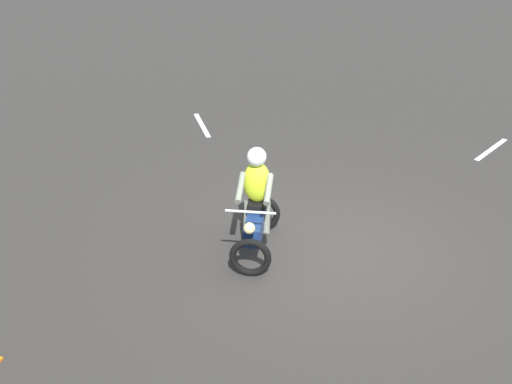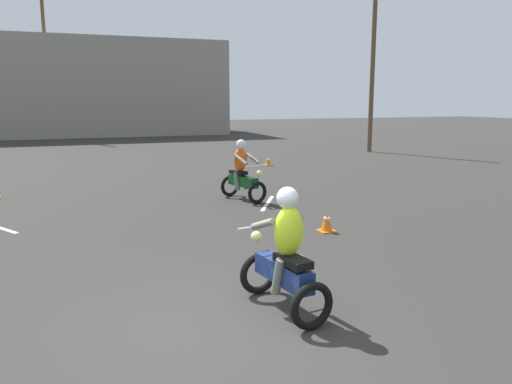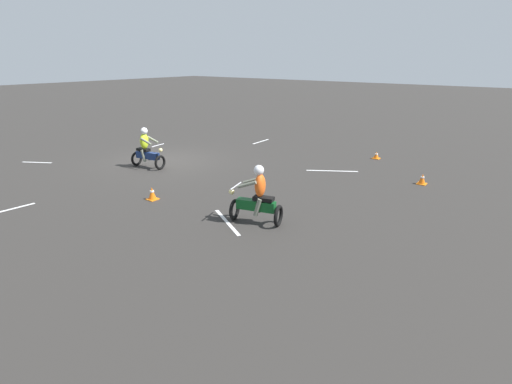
{
  "view_description": "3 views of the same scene",
  "coord_description": "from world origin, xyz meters",
  "px_view_note": "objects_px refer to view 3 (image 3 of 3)",
  "views": [
    {
      "loc": [
        -1.28,
        9.08,
        5.7
      ],
      "look_at": [
        1.12,
        0.3,
        1.0
      ],
      "focal_mm": 50.0,
      "sensor_mm": 36.0,
      "label": 1
    },
    {
      "loc": [
        -1.38,
        -5.35,
        2.73
      ],
      "look_at": [
        2.07,
        3.86,
        0.9
      ],
      "focal_mm": 35.0,
      "sensor_mm": 36.0,
      "label": 2
    },
    {
      "loc": [
        11.13,
        13.64,
        4.37
      ],
      "look_at": [
        3.02,
        7.41,
        0.9
      ],
      "focal_mm": 28.0,
      "sensor_mm": 36.0,
      "label": 3
    }
  ],
  "objects_px": {
    "traffic_cone_mid_center": "(376,155)",
    "traffic_cone_mid_left": "(422,179)",
    "motorcycle_rider_background": "(257,198)",
    "motorcycle_rider_foreground": "(147,150)",
    "traffic_cone_near_left": "(152,194)"
  },
  "relations": [
    {
      "from": "traffic_cone_mid_center",
      "to": "traffic_cone_mid_left",
      "type": "distance_m",
      "value": 3.86
    },
    {
      "from": "motorcycle_rider_foreground",
      "to": "motorcycle_rider_background",
      "type": "xyz_separation_m",
      "value": [
        1.89,
        7.18,
        0.0
      ]
    },
    {
      "from": "traffic_cone_near_left",
      "to": "traffic_cone_mid_center",
      "type": "xyz_separation_m",
      "value": [
        -9.69,
        3.63,
        -0.05
      ]
    },
    {
      "from": "motorcycle_rider_background",
      "to": "motorcycle_rider_foreground",
      "type": "bearing_deg",
      "value": 58.88
    },
    {
      "from": "motorcycle_rider_foreground",
      "to": "traffic_cone_mid_center",
      "type": "height_order",
      "value": "motorcycle_rider_foreground"
    },
    {
      "from": "traffic_cone_near_left",
      "to": "traffic_cone_mid_left",
      "type": "xyz_separation_m",
      "value": [
        -7.0,
        6.41,
        -0.02
      ]
    },
    {
      "from": "motorcycle_rider_background",
      "to": "traffic_cone_near_left",
      "type": "height_order",
      "value": "motorcycle_rider_background"
    },
    {
      "from": "traffic_cone_mid_left",
      "to": "motorcycle_rider_background",
      "type": "bearing_deg",
      "value": -21.69
    },
    {
      "from": "traffic_cone_near_left",
      "to": "traffic_cone_mid_center",
      "type": "relative_size",
      "value": 1.32
    },
    {
      "from": "motorcycle_rider_foreground",
      "to": "motorcycle_rider_background",
      "type": "relative_size",
      "value": 1.0
    },
    {
      "from": "motorcycle_rider_foreground",
      "to": "traffic_cone_mid_left",
      "type": "distance_m",
      "value": 10.77
    },
    {
      "from": "motorcycle_rider_background",
      "to": "traffic_cone_mid_center",
      "type": "height_order",
      "value": "motorcycle_rider_background"
    },
    {
      "from": "traffic_cone_mid_center",
      "to": "traffic_cone_mid_left",
      "type": "xyz_separation_m",
      "value": [
        2.69,
        2.77,
        0.04
      ]
    },
    {
      "from": "traffic_cone_mid_center",
      "to": "traffic_cone_mid_left",
      "type": "relative_size",
      "value": 0.83
    },
    {
      "from": "traffic_cone_mid_center",
      "to": "traffic_cone_near_left",
      "type": "bearing_deg",
      "value": -20.55
    }
  ]
}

